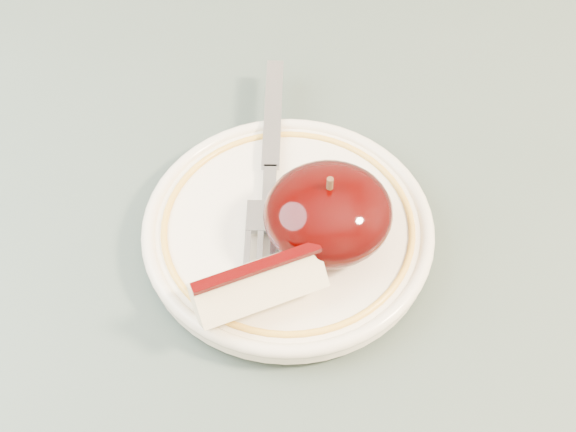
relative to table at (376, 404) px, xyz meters
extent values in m
cylinder|color=brown|center=(0.40, 0.40, -0.31)|extent=(0.05, 0.05, 0.71)
cube|color=#3E4D44|center=(0.00, 0.00, 0.07)|extent=(0.90, 0.90, 0.04)
cylinder|color=beige|center=(-0.04, 0.09, 0.09)|extent=(0.10, 0.10, 0.01)
cylinder|color=beige|center=(-0.04, 0.09, 0.10)|extent=(0.18, 0.18, 0.01)
torus|color=beige|center=(-0.04, 0.09, 0.10)|extent=(0.19, 0.19, 0.01)
torus|color=gold|center=(-0.04, 0.09, 0.11)|extent=(0.16, 0.16, 0.00)
ellipsoid|color=black|center=(-0.02, 0.07, 0.13)|extent=(0.08, 0.07, 0.05)
cylinder|color=#472D19|center=(-0.02, 0.07, 0.16)|extent=(0.00, 0.00, 0.01)
cube|color=#F4E5B4|center=(-0.07, 0.04, 0.12)|extent=(0.08, 0.04, 0.03)
cube|color=#350101|center=(-0.07, 0.04, 0.14)|extent=(0.08, 0.02, 0.00)
cube|color=#95989D|center=(-0.03, 0.18, 0.11)|extent=(0.04, 0.10, 0.00)
cube|color=#95989D|center=(-0.04, 0.12, 0.11)|extent=(0.02, 0.03, 0.00)
cube|color=#95989D|center=(-0.05, 0.09, 0.11)|extent=(0.03, 0.03, 0.00)
cube|color=#95989D|center=(-0.05, 0.06, 0.11)|extent=(0.01, 0.04, 0.00)
cube|color=#95989D|center=(-0.06, 0.06, 0.11)|extent=(0.01, 0.04, 0.00)
cube|color=#95989D|center=(-0.06, 0.06, 0.11)|extent=(0.01, 0.04, 0.00)
cube|color=#95989D|center=(-0.07, 0.06, 0.11)|extent=(0.01, 0.04, 0.00)
camera|label=1|loc=(-0.11, -0.21, 0.51)|focal=50.00mm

